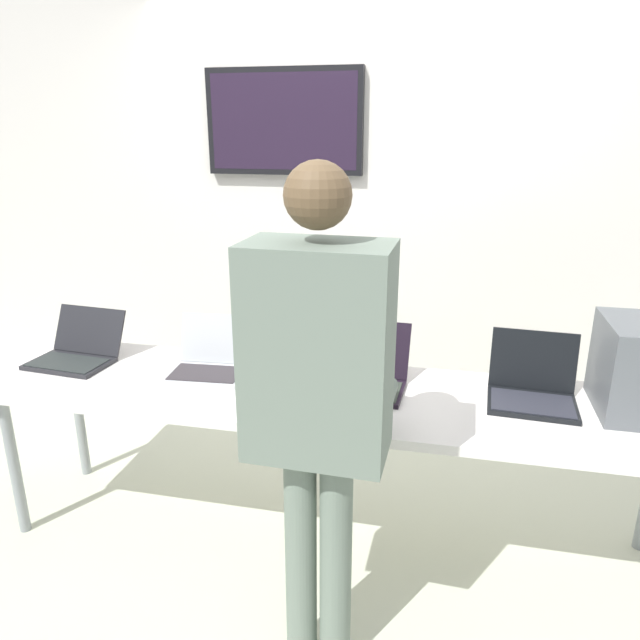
{
  "coord_description": "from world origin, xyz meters",
  "views": [
    {
      "loc": [
        0.47,
        -2.24,
        1.83
      ],
      "look_at": [
        -0.07,
        0.18,
        1.02
      ],
      "focal_mm": 32.84,
      "sensor_mm": 36.0,
      "label": 1
    }
  ],
  "objects_px": {
    "laptop_station_0": "(77,350)",
    "laptop_station_2": "(366,373)",
    "person": "(319,388)",
    "laptop_station_3": "(532,387)",
    "workbench": "(326,402)",
    "laptop_station_1": "(210,360)"
  },
  "relations": [
    {
      "from": "laptop_station_2",
      "to": "person",
      "type": "bearing_deg",
      "value": -94.24
    },
    {
      "from": "laptop_station_0",
      "to": "laptop_station_3",
      "type": "bearing_deg",
      "value": 0.52
    },
    {
      "from": "workbench",
      "to": "laptop_station_0",
      "type": "distance_m",
      "value": 1.25
    },
    {
      "from": "workbench",
      "to": "person",
      "type": "distance_m",
      "value": 0.72
    },
    {
      "from": "workbench",
      "to": "laptop_station_2",
      "type": "relative_size",
      "value": 8.26
    },
    {
      "from": "laptop_station_3",
      "to": "person",
      "type": "height_order",
      "value": "person"
    },
    {
      "from": "workbench",
      "to": "laptop_station_1",
      "type": "xyz_separation_m",
      "value": [
        -0.56,
        0.09,
        0.11
      ]
    },
    {
      "from": "laptop_station_1",
      "to": "person",
      "type": "height_order",
      "value": "person"
    },
    {
      "from": "laptop_station_0",
      "to": "laptop_station_2",
      "type": "height_order",
      "value": "laptop_station_2"
    },
    {
      "from": "laptop_station_0",
      "to": "laptop_station_3",
      "type": "distance_m",
      "value": 2.09
    },
    {
      "from": "workbench",
      "to": "laptop_station_3",
      "type": "distance_m",
      "value": 0.86
    },
    {
      "from": "workbench",
      "to": "person",
      "type": "bearing_deg",
      "value": -80.14
    },
    {
      "from": "workbench",
      "to": "person",
      "type": "xyz_separation_m",
      "value": [
        0.11,
        -0.62,
        0.36
      ]
    },
    {
      "from": "laptop_station_1",
      "to": "person",
      "type": "bearing_deg",
      "value": -46.69
    },
    {
      "from": "laptop_station_3",
      "to": "laptop_station_0",
      "type": "bearing_deg",
      "value": -179.48
    },
    {
      "from": "laptop_station_2",
      "to": "laptop_station_3",
      "type": "bearing_deg",
      "value": 0.32
    },
    {
      "from": "laptop_station_1",
      "to": "laptop_station_3",
      "type": "height_order",
      "value": "laptop_station_3"
    },
    {
      "from": "workbench",
      "to": "laptop_station_0",
      "type": "relative_size",
      "value": 7.6
    },
    {
      "from": "laptop_station_3",
      "to": "laptop_station_2",
      "type": "bearing_deg",
      "value": -179.68
    },
    {
      "from": "workbench",
      "to": "laptop_station_2",
      "type": "bearing_deg",
      "value": 29.59
    },
    {
      "from": "laptop_station_0",
      "to": "person",
      "type": "xyz_separation_m",
      "value": [
        1.35,
        -0.7,
        0.25
      ]
    },
    {
      "from": "laptop_station_2",
      "to": "person",
      "type": "xyz_separation_m",
      "value": [
        -0.05,
        -0.71,
        0.25
      ]
    }
  ]
}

